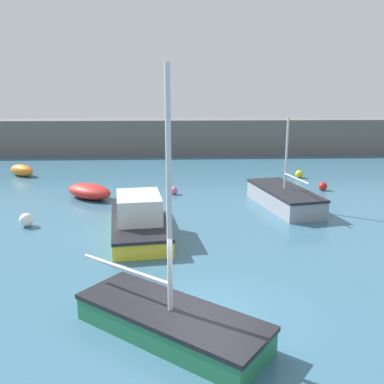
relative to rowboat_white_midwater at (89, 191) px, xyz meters
name	(u,v)px	position (x,y,z in m)	size (l,w,h in m)	color
ground_plane	(202,324)	(5.26, -12.37, -0.49)	(120.00, 120.00, 0.20)	#38667F
harbor_breakwater	(183,136)	(5.26, 15.01, 1.10)	(48.27, 2.79, 2.97)	#66605B
rowboat_white_midwater	(89,191)	(0.00, 0.00, 0.00)	(3.18, 2.94, 0.78)	red
fishing_dinghy_green	(22,170)	(-5.59, 5.96, -0.01)	(2.21, 1.98, 0.75)	orange
sailboat_tall_mast	(170,320)	(4.46, -12.99, 0.01)	(4.93, 4.39, 6.38)	#287A4C
sailboat_short_mast	(284,198)	(9.94, -2.08, 0.09)	(2.96, 5.36, 4.41)	gray
motorboat_grey_hull	(139,219)	(3.10, -5.62, 0.22)	(3.00, 6.27, 1.71)	yellow
mooring_buoy_yellow	(299,174)	(12.63, 4.68, -0.14)	(0.49, 0.49, 0.49)	yellow
mooring_buoy_pink	(174,190)	(4.49, 0.68, -0.18)	(0.43, 0.43, 0.43)	#EA668C
mooring_buoy_white	(26,220)	(-1.79, -4.58, -0.10)	(0.58, 0.58, 0.58)	white
mooring_buoy_red	(323,186)	(13.03, 1.26, -0.15)	(0.48, 0.48, 0.48)	red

